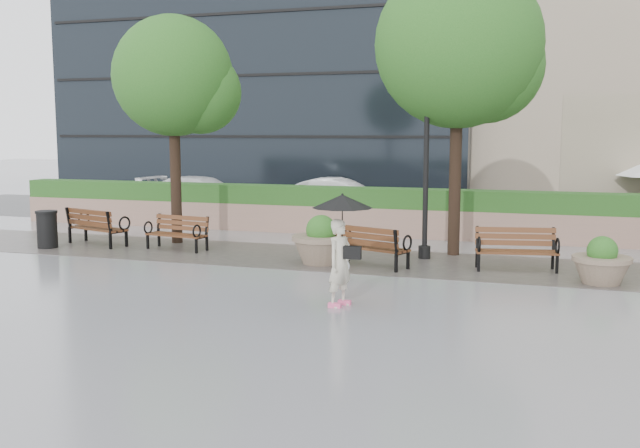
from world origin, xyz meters
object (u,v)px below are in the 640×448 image
(lamppost, at_px, (426,173))
(car_right, at_px, (340,198))
(trash_bin, at_px, (47,230))
(bench_3, at_px, (516,258))
(planter_left, at_px, (321,245))
(pedestrian, at_px, (341,239))
(car_left, at_px, (203,196))
(bench_2, at_px, (371,255))
(planter_right, at_px, (602,265))
(bench_0, at_px, (97,234))
(bench_1, at_px, (177,240))

(lamppost, height_order, car_right, lamppost)
(trash_bin, distance_m, car_right, 9.83)
(bench_3, distance_m, car_right, 9.86)
(planter_left, xyz_separation_m, lamppost, (2.08, 1.34, 1.56))
(planter_left, xyz_separation_m, pedestrian, (1.50, -3.57, 0.72))
(car_left, bearing_deg, bench_2, -130.24)
(planter_left, relative_size, planter_right, 1.17)
(trash_bin, relative_size, car_right, 0.22)
(bench_0, height_order, trash_bin, bench_0)
(car_left, bearing_deg, planter_left, -134.59)
(planter_right, bearing_deg, car_left, 147.50)
(bench_1, bearing_deg, bench_2, 1.16)
(bench_0, bearing_deg, bench_3, -163.05)
(car_right, bearing_deg, bench_2, -163.00)
(bench_1, distance_m, pedestrian, 6.98)
(trash_bin, xyz_separation_m, car_right, (5.28, 8.29, 0.23))
(trash_bin, height_order, car_left, car_left)
(bench_1, distance_m, lamppost, 6.35)
(bench_3, distance_m, lamppost, 2.84)
(bench_3, bearing_deg, planter_right, -38.29)
(bench_0, height_order, lamppost, lamppost)
(planter_left, bearing_deg, bench_2, -0.10)
(bench_2, xyz_separation_m, car_left, (-8.06, 7.77, 0.40))
(car_left, distance_m, pedestrian, 14.13)
(planter_left, distance_m, planter_right, 5.82)
(planter_left, xyz_separation_m, trash_bin, (-7.25, -0.08, 0.02))
(trash_bin, bearing_deg, bench_2, 0.56)
(bench_2, xyz_separation_m, bench_3, (3.04, 0.51, -0.00))
(bench_1, bearing_deg, car_right, 83.68)
(bench_2, xyz_separation_m, planter_right, (4.67, -0.34, 0.10))
(lamppost, bearing_deg, car_left, 144.49)
(bench_1, height_order, bench_2, bench_2)
(trash_bin, distance_m, lamppost, 9.57)
(bench_2, height_order, trash_bin, bench_2)
(car_left, distance_m, car_right, 4.96)
(trash_bin, bearing_deg, planter_right, -1.13)
(bench_3, bearing_deg, bench_1, 168.14)
(car_right, distance_m, pedestrian, 12.29)
(bench_1, bearing_deg, pedestrian, -29.08)
(bench_2, bearing_deg, pedestrian, 116.54)
(bench_0, relative_size, planter_right, 1.69)
(planter_right, bearing_deg, bench_0, 175.08)
(lamppost, distance_m, car_right, 8.08)
(bench_2, height_order, planter_left, planter_left)
(bench_2, distance_m, bench_3, 3.08)
(bench_0, relative_size, bench_3, 1.07)
(bench_1, xyz_separation_m, car_right, (2.01, 7.54, 0.43))
(bench_1, distance_m, bench_2, 5.16)
(bench_1, height_order, pedestrian, pedestrian)
(bench_1, relative_size, planter_left, 1.25)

